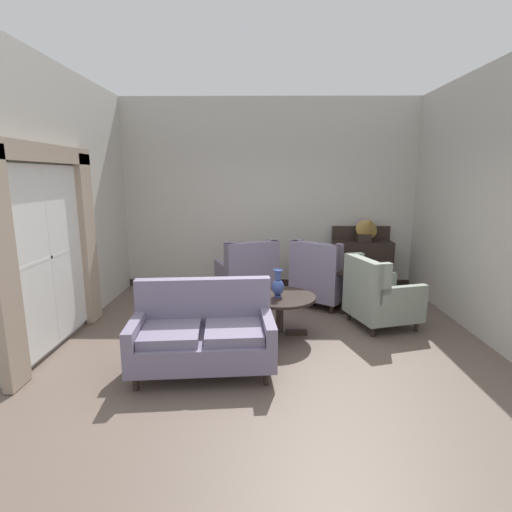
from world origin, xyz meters
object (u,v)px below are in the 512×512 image
coffee_table (280,303)px  armchair_near_window (321,279)px  armchair_foreground_right (378,297)px  side_table (345,286)px  armchair_far_left (247,276)px  settee (203,335)px  gramophone (368,227)px  sideboard (362,262)px  porcelain_vase (278,286)px

coffee_table → armchair_near_window: 1.42m
armchair_foreground_right → side_table: 0.69m
coffee_table → armchair_far_left: bearing=108.0°
settee → armchair_far_left: 2.37m
armchair_foreground_right → armchair_far_left: (-1.82, 1.08, 0.01)m
armchair_near_window → gramophone: (0.91, 0.79, 0.74)m
armchair_far_left → sideboard: 2.16m
armchair_foreground_right → side_table: armchair_foreground_right is taller
coffee_table → settee: 1.26m
coffee_table → armchair_far_left: (-0.46, 1.41, -0.01)m
side_table → gramophone: 1.45m
coffee_table → armchair_near_window: armchair_near_window is taller
coffee_table → sideboard: (1.58, 2.12, 0.07)m
porcelain_vase → gramophone: bearing=51.3°
sideboard → side_table: bearing=-114.8°
settee → armchair_foreground_right: bearing=24.5°
armchair_foreground_right → armchair_near_window: 1.10m
porcelain_vase → settee: settee is taller
settee → side_table: 2.66m
settee → armchair_near_window: bearing=48.8°
armchair_far_left → armchair_near_window: size_ratio=0.93×
coffee_table → armchair_foreground_right: size_ratio=0.92×
coffee_table → armchair_near_window: bearing=59.7°
armchair_far_left → armchair_near_window: bearing=149.7°
porcelain_vase → sideboard: size_ratio=0.31×
armchair_near_window → side_table: 0.43m
coffee_table → gramophone: size_ratio=1.62×
porcelain_vase → settee: (-0.83, -0.88, -0.29)m
armchair_foreground_right → armchair_near_window: (-0.64, 0.90, 0.01)m
porcelain_vase → armchair_near_window: armchair_near_window is taller
coffee_table → side_table: size_ratio=1.41×
settee → sideboard: sideboard is taller
armchair_near_window → sideboard: size_ratio=1.03×
armchair_far_left → armchair_near_window: (1.18, -0.18, -0.00)m
armchair_far_left → sideboard: sideboard is taller
side_table → sideboard: 1.30m
coffee_table → settee: size_ratio=0.60×
armchair_far_left → sideboard: bearing=177.5°
armchair_far_left → side_table: armchair_far_left is taller
coffee_table → side_table: (1.04, 0.94, -0.05)m
porcelain_vase → coffee_table: bearing=57.8°
settee → armchair_far_left: size_ratio=1.40×
settee → armchair_near_window: size_ratio=1.30×
porcelain_vase → armchair_near_window: (0.75, 1.28, -0.25)m
settee → armchair_near_window: armchair_near_window is taller
side_table → coffee_table: bearing=-137.7°
coffee_table → gramophone: bearing=51.1°
gramophone → side_table: bearing=-118.8°
armchair_foreground_right → sideboard: bearing=-23.0°
settee → armchair_foreground_right: armchair_foreground_right is taller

